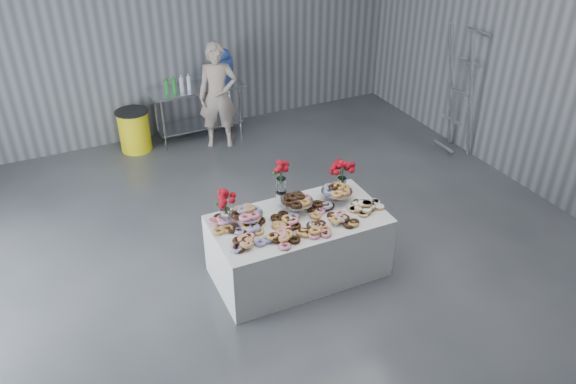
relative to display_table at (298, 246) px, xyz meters
name	(u,v)px	position (x,y,z in m)	size (l,w,h in m)	color
ground	(292,287)	(-0.18, -0.21, -0.38)	(9.00, 9.00, 0.00)	#373A3F
room_walls	(261,60)	(-0.46, -0.14, 2.26)	(8.04, 9.04, 4.02)	gray
display_table	(298,246)	(0.00, 0.00, 0.00)	(1.90, 1.00, 0.75)	silver
prep_table	(198,103)	(0.09, 3.89, 0.24)	(1.50, 0.60, 0.90)	silver
donut_mounds	(301,217)	(0.00, -0.05, 0.42)	(1.80, 0.80, 0.09)	#EAB655
cake_stand_left	(246,213)	(-0.55, 0.16, 0.52)	(0.36, 0.36, 0.17)	silver
cake_stand_mid	(297,200)	(0.05, 0.15, 0.52)	(0.36, 0.36, 0.17)	silver
cake_stand_right	(337,190)	(0.55, 0.14, 0.52)	(0.36, 0.36, 0.17)	silver
danish_pile	(365,205)	(0.75, -0.16, 0.43)	(0.48, 0.48, 0.11)	white
bouquet_left	(224,200)	(-0.75, 0.26, 0.67)	(0.26, 0.26, 0.42)	white
bouquet_right	(343,169)	(0.70, 0.29, 0.67)	(0.26, 0.26, 0.42)	white
bouquet_center	(281,175)	(-0.05, 0.35, 0.75)	(0.26, 0.26, 0.57)	silver
water_jug	(224,67)	(0.59, 3.89, 0.77)	(0.28, 0.28, 0.55)	blue
drink_bottles	(178,84)	(-0.23, 3.79, 0.66)	(0.54, 0.08, 0.27)	#268C33
person	(218,96)	(0.32, 3.48, 0.47)	(0.62, 0.41, 1.69)	#CC8C93
trash_barrel	(134,130)	(-0.98, 3.89, -0.04)	(0.52, 0.52, 0.67)	yellow
stepladder	(460,92)	(3.57, 1.63, 0.64)	(0.24, 0.51, 2.04)	silver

